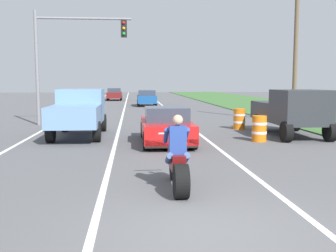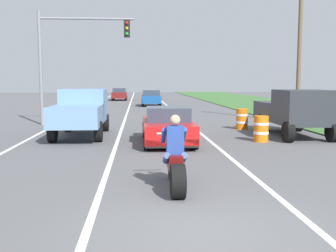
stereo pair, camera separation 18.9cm
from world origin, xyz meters
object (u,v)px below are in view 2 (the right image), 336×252
object	(u,v)px
sports_car_red	(168,126)
pickup_truck_left_lane_light_blue	(81,110)
pickup_truck_right_shoulder_dark_grey	(294,110)
traffic_light_mast_near	(70,49)
construction_barrel_nearest	(261,129)
distant_car_far_ahead	(151,98)
distant_car_further_ahead	(119,94)
construction_barrel_mid	(242,119)
motorcycle_with_rider	(175,163)

from	to	relation	value
sports_car_red	pickup_truck_left_lane_light_blue	world-z (taller)	pickup_truck_left_lane_light_blue
pickup_truck_right_shoulder_dark_grey	traffic_light_mast_near	world-z (taller)	traffic_light_mast_near
pickup_truck_right_shoulder_dark_grey	construction_barrel_nearest	size ratio (longest dim) A/B	4.80
pickup_truck_left_lane_light_blue	traffic_light_mast_near	distance (m)	5.69
traffic_light_mast_near	distant_car_far_ahead	size ratio (longest dim) A/B	1.50
traffic_light_mast_near	distant_car_far_ahead	world-z (taller)	traffic_light_mast_near
sports_car_red	distant_car_further_ahead	world-z (taller)	distant_car_further_ahead
traffic_light_mast_near	distant_car_further_ahead	distance (m)	28.03
pickup_truck_left_lane_light_blue	traffic_light_mast_near	bearing A→B (deg)	103.63
distant_car_further_ahead	distant_car_far_ahead	bearing A→B (deg)	-73.14
traffic_light_mast_near	pickup_truck_right_shoulder_dark_grey	bearing A→B (deg)	-27.88
pickup_truck_right_shoulder_dark_grey	distant_car_far_ahead	size ratio (longest dim) A/B	1.20
sports_car_red	pickup_truck_right_shoulder_dark_grey	bearing A→B (deg)	15.41
construction_barrel_nearest	distant_car_far_ahead	distance (m)	23.26
pickup_truck_left_lane_light_blue	distant_car_far_ahead	world-z (taller)	pickup_truck_left_lane_light_blue
pickup_truck_right_shoulder_dark_grey	distant_car_further_ahead	distance (m)	34.32
traffic_light_mast_near	construction_barrel_nearest	size ratio (longest dim) A/B	6.00
pickup_truck_right_shoulder_dark_grey	construction_barrel_mid	world-z (taller)	pickup_truck_right_shoulder_dark_grey
motorcycle_with_rider	construction_barrel_nearest	xyz separation A→B (m)	(3.95, 6.64, -0.09)
sports_car_red	construction_barrel_nearest	bearing A→B (deg)	0.81
motorcycle_with_rider	distant_car_further_ahead	world-z (taller)	motorcycle_with_rider
pickup_truck_left_lane_light_blue	construction_barrel_nearest	distance (m)	7.43
pickup_truck_right_shoulder_dark_grey	traffic_light_mast_near	distance (m)	11.81
pickup_truck_left_lane_light_blue	sports_car_red	bearing A→B (deg)	-31.02
pickup_truck_left_lane_light_blue	pickup_truck_right_shoulder_dark_grey	bearing A→B (deg)	-3.82
construction_barrel_mid	distant_car_further_ahead	distance (m)	31.48
pickup_truck_left_lane_light_blue	construction_barrel_mid	bearing A→B (deg)	14.70
sports_car_red	distant_car_further_ahead	size ratio (longest dim) A/B	1.08
pickup_truck_left_lane_light_blue	distant_car_further_ahead	xyz separation A→B (m)	(0.12, 32.56, -0.33)
motorcycle_with_rider	traffic_light_mast_near	distance (m)	14.54
sports_car_red	construction_barrel_mid	world-z (taller)	sports_car_red
motorcycle_with_rider	traffic_light_mast_near	size ratio (longest dim) A/B	0.37
construction_barrel_mid	distant_car_further_ahead	xyz separation A→B (m)	(-7.30, 30.62, 0.27)
sports_car_red	construction_barrel_nearest	world-z (taller)	sports_car_red
sports_car_red	pickup_truck_right_shoulder_dark_grey	xyz separation A→B (m)	(5.46, 1.50, 0.48)
pickup_truck_right_shoulder_dark_grey	distant_car_far_ahead	world-z (taller)	pickup_truck_right_shoulder_dark_grey
sports_car_red	pickup_truck_right_shoulder_dark_grey	distance (m)	5.68
sports_car_red	distant_car_far_ahead	xyz separation A→B (m)	(0.14, 23.05, 0.14)
pickup_truck_right_shoulder_dark_grey	construction_barrel_mid	size ratio (longest dim) A/B	4.80
pickup_truck_left_lane_light_blue	distant_car_far_ahead	xyz separation A→B (m)	(3.64, 20.95, -0.33)
construction_barrel_nearest	distant_car_far_ahead	bearing A→B (deg)	98.59
motorcycle_with_rider	pickup_truck_right_shoulder_dark_grey	distance (m)	9.97
motorcycle_with_rider	distant_car_further_ahead	xyz separation A→B (m)	(-3.05, 41.26, 0.18)
distant_car_further_ahead	construction_barrel_mid	bearing A→B (deg)	-76.59
motorcycle_with_rider	distant_car_far_ahead	world-z (taller)	motorcycle_with_rider
distant_car_further_ahead	pickup_truck_right_shoulder_dark_grey	bearing A→B (deg)	-75.07
distant_car_far_ahead	construction_barrel_nearest	bearing A→B (deg)	-81.41
motorcycle_with_rider	pickup_truck_right_shoulder_dark_grey	xyz separation A→B (m)	(5.79, 8.10, 0.51)
sports_car_red	pickup_truck_left_lane_light_blue	size ratio (longest dim) A/B	0.90
motorcycle_with_rider	sports_car_red	world-z (taller)	motorcycle_with_rider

